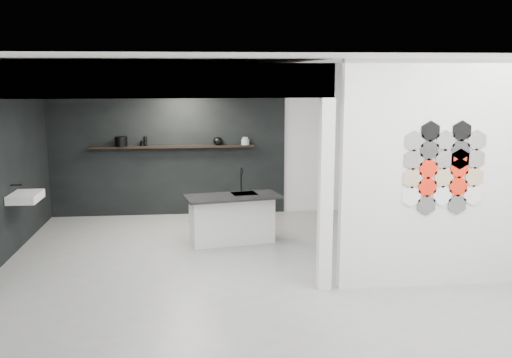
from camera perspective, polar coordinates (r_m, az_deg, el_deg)
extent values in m
cube|color=slate|center=(8.10, -0.50, -8.46)|extent=(7.00, 6.00, 0.01)
cube|color=silver|center=(7.34, 17.79, 0.36)|extent=(2.45, 0.15, 2.80)
cube|color=black|center=(10.71, -8.89, 2.61)|extent=(4.40, 0.04, 2.35)
cube|color=black|center=(9.18, -23.22, 0.55)|extent=(0.04, 4.00, 2.35)
cube|color=silver|center=(8.65, -9.88, 9.85)|extent=(4.40, 4.00, 0.40)
cube|color=silver|center=(6.95, 6.97, -1.66)|extent=(0.16, 0.16, 2.35)
cube|color=silver|center=(6.73, -11.07, 9.64)|extent=(4.40, 0.16, 0.40)
cube|color=silver|center=(8.99, -22.05, -1.68)|extent=(0.40, 0.60, 0.12)
cube|color=black|center=(10.59, -8.40, 3.22)|extent=(3.00, 0.15, 0.04)
cube|color=silver|center=(8.97, -2.43, -4.09)|extent=(1.35, 0.71, 0.73)
cube|color=black|center=(8.82, -2.34, -1.78)|extent=(1.55, 0.91, 0.03)
cube|color=black|center=(8.98, -1.20, -1.49)|extent=(0.44, 0.39, 0.01)
cylinder|color=black|center=(9.10, -1.49, -0.18)|extent=(0.02, 0.02, 0.34)
torus|color=black|center=(9.02, -1.41, 0.82)|extent=(0.04, 0.12, 0.12)
cylinder|color=black|center=(10.66, -13.31, 3.68)|extent=(0.25, 0.25, 0.18)
ellipsoid|color=black|center=(10.57, -3.83, 3.81)|extent=(0.18, 0.18, 0.15)
cylinder|color=gray|center=(10.60, -1.08, 3.73)|extent=(0.16, 0.16, 0.11)
cylinder|color=gray|center=(10.60, -1.08, 3.83)|extent=(0.12, 0.12, 0.14)
cylinder|color=black|center=(10.61, -11.02, 3.72)|extent=(0.08, 0.08, 0.17)
cylinder|color=black|center=(10.62, -11.31, 3.49)|extent=(0.09, 0.09, 0.09)
cylinder|color=white|center=(7.17, 15.27, -1.68)|extent=(0.26, 0.02, 0.26)
cylinder|color=tan|center=(7.12, 15.36, 0.09)|extent=(0.26, 0.02, 0.26)
cylinder|color=#66635E|center=(7.09, 15.44, 1.88)|extent=(0.26, 0.02, 0.26)
cylinder|color=silver|center=(7.06, 15.53, 3.68)|extent=(0.26, 0.02, 0.26)
cylinder|color=black|center=(7.26, 16.66, -2.51)|extent=(0.26, 0.02, 0.26)
cylinder|color=red|center=(7.22, 16.76, -0.76)|extent=(0.26, 0.02, 0.26)
cylinder|color=red|center=(7.18, 16.85, 1.00)|extent=(0.26, 0.02, 0.26)
cylinder|color=#2D2D2D|center=(7.14, 16.95, 2.78)|extent=(0.26, 0.02, 0.26)
cylinder|color=black|center=(7.12, 17.05, 4.57)|extent=(0.26, 0.02, 0.26)
cylinder|color=white|center=(7.31, 18.13, -1.59)|extent=(0.26, 0.02, 0.26)
cylinder|color=tan|center=(7.27, 18.23, 0.14)|extent=(0.26, 0.02, 0.26)
cylinder|color=#66635E|center=(7.24, 18.33, 1.89)|extent=(0.26, 0.02, 0.26)
cylinder|color=silver|center=(7.21, 18.43, 3.66)|extent=(0.26, 0.02, 0.26)
cylinder|color=black|center=(7.42, 19.46, -2.40)|extent=(0.26, 0.02, 0.26)
cylinder|color=red|center=(7.37, 19.57, -0.69)|extent=(0.26, 0.02, 0.26)
cylinder|color=red|center=(7.33, 19.67, 1.03)|extent=(0.26, 0.02, 0.26)
cylinder|color=#2D2D2D|center=(7.30, 19.78, 2.77)|extent=(0.26, 0.02, 0.26)
cylinder|color=black|center=(7.28, 19.89, 4.53)|extent=(0.26, 0.02, 0.26)
cylinder|color=white|center=(7.48, 20.87, -1.51)|extent=(0.26, 0.02, 0.26)
cylinder|color=tan|center=(7.44, 20.98, 0.19)|extent=(0.26, 0.02, 0.26)
cylinder|color=#66635E|center=(7.40, 21.09, 1.91)|extent=(0.26, 0.02, 0.26)
cylinder|color=silver|center=(7.37, 21.21, 3.63)|extent=(0.26, 0.02, 0.26)
cylinder|color=red|center=(7.32, 19.73, 1.90)|extent=(0.26, 0.02, 0.26)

